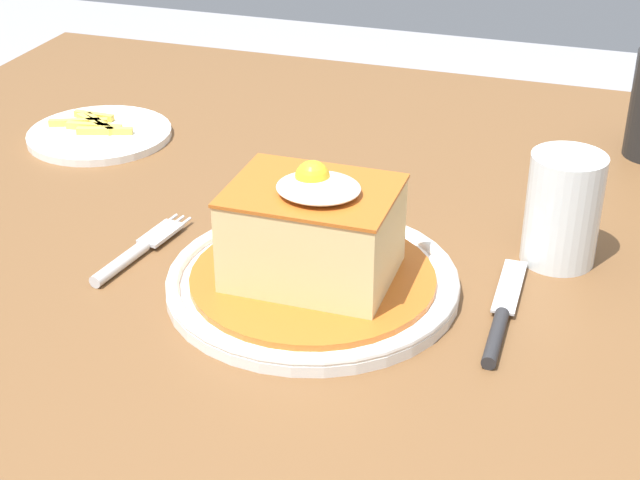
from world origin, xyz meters
TOP-DOWN VIEW (x-y plane):
  - dining_table at (0.00, 0.00)m, footprint 1.15×0.91m
  - main_plate at (0.05, -0.15)m, footprint 0.26×0.26m
  - sandwich_meal at (0.05, -0.15)m, footprint 0.22×0.22m
  - fork at (-0.13, -0.15)m, footprint 0.04×0.14m
  - knife at (0.21, -0.16)m, footprint 0.02×0.17m
  - drinking_glass at (0.25, -0.03)m, footprint 0.07×0.07m
  - side_plate_fries at (-0.31, 0.09)m, footprint 0.17×0.17m

SIDE VIEW (x-z plane):
  - dining_table at x=0.00m, z-range 0.25..0.98m
  - side_plate_fries at x=-0.31m, z-range 0.72..0.74m
  - fork at x=-0.13m, z-range 0.72..0.74m
  - knife at x=0.21m, z-range 0.72..0.74m
  - main_plate at x=0.05m, z-range 0.72..0.74m
  - drinking_glass at x=0.25m, z-range 0.72..0.82m
  - sandwich_meal at x=0.05m, z-range 0.72..0.83m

